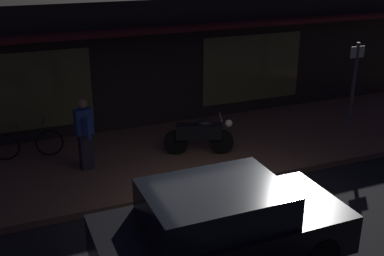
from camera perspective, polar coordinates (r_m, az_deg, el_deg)
ground_plane at (r=9.43m, az=4.61°, el=-10.44°), size 60.00×60.00×0.00m
sidewalk_slab at (r=11.83m, az=-1.96°, el=-3.12°), size 18.00×4.00×0.15m
storefront_building at (r=14.36m, az=-6.88°, el=8.40°), size 18.00×3.30×3.60m
motorcycle at (r=11.47m, az=0.98°, el=-0.79°), size 1.63×0.80×0.97m
bicycle_parked at (r=11.96m, az=-19.14°, el=-1.81°), size 1.65×0.42×0.91m
person_photographer at (r=10.82m, az=-12.78°, el=-0.55°), size 0.41×0.62×1.67m
sign_post at (r=13.54m, az=18.83°, el=5.35°), size 0.44×0.09×2.40m
parked_car_near at (r=7.79m, az=3.42°, el=-11.72°), size 4.10×1.78×1.42m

